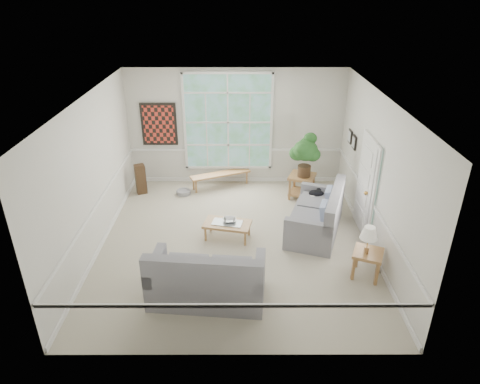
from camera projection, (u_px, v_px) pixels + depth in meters
name	position (u px, v px, depth m)	size (l,w,h in m)	color
floor	(235.00, 242.00, 8.90)	(5.50, 6.00, 0.01)	#ACA48E
ceiling	(234.00, 98.00, 7.56)	(5.50, 6.00, 0.02)	white
wall_back	(236.00, 127.00, 10.91)	(5.50, 0.02, 3.00)	silver
wall_front	(233.00, 271.00, 5.54)	(5.50, 0.02, 3.00)	silver
wall_left	(92.00, 176.00, 8.22)	(0.02, 6.00, 3.00)	silver
wall_right	(377.00, 176.00, 8.23)	(0.02, 6.00, 3.00)	silver
window_back	(228.00, 122.00, 10.81)	(2.30, 0.08, 2.40)	white
entry_door	(364.00, 183.00, 8.97)	(0.08, 0.90, 2.10)	white
door_sidelight	(373.00, 193.00, 8.36)	(0.08, 0.26, 1.90)	white
wall_art	(159.00, 124.00, 10.82)	(0.90, 0.06, 1.10)	maroon
wall_frame_near	(354.00, 142.00, 9.78)	(0.04, 0.26, 0.32)	black
wall_frame_far	(350.00, 136.00, 10.13)	(0.04, 0.26, 0.32)	black
loveseat_right	(316.00, 211.00, 9.04)	(0.96, 1.86, 1.01)	gray
loveseat_front	(207.00, 272.00, 7.12)	(1.92, 0.99, 1.04)	gray
coffee_table	(227.00, 230.00, 8.95)	(0.96, 0.53, 0.36)	#A17040
pewter_bowl	(229.00, 220.00, 8.89)	(0.33, 0.33, 0.08)	#A3A3A9
window_bench	(221.00, 180.00, 11.18)	(1.59, 0.31, 0.37)	#A17040
end_table	(301.00, 186.00, 10.58)	(0.60, 0.60, 0.60)	#A17040
houseplant	(305.00, 155.00, 10.16)	(0.63, 0.63, 1.09)	#235320
side_table	(367.00, 264.00, 7.75)	(0.51, 0.51, 0.52)	#A17040
table_lamp	(368.00, 240.00, 7.50)	(0.31, 0.31, 0.53)	white
pet_bed	(184.00, 192.00, 10.84)	(0.38, 0.38, 0.11)	gray
floor_speaker	(141.00, 179.00, 10.74)	(0.24, 0.19, 0.78)	#3E2918
cat	(316.00, 193.00, 9.59)	(0.34, 0.24, 0.16)	black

